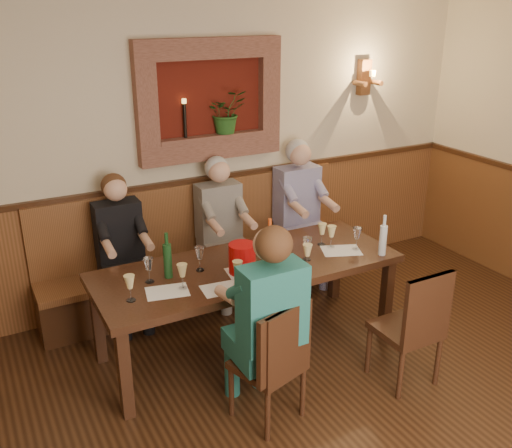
% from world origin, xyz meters
% --- Properties ---
extents(room_shell, '(6.04, 6.04, 2.82)m').
position_xyz_m(room_shell, '(0.00, 0.00, 1.89)').
color(room_shell, beige).
rests_on(room_shell, ground).
extents(wainscoting, '(6.02, 6.02, 1.15)m').
position_xyz_m(wainscoting, '(0.00, -0.00, 0.59)').
color(wainscoting, brown).
rests_on(wainscoting, ground).
extents(wall_niche, '(1.36, 0.30, 1.06)m').
position_xyz_m(wall_niche, '(0.24, 2.94, 1.81)').
color(wall_niche, '#4E130B').
rests_on(wall_niche, ground).
extents(wall_sconce, '(0.25, 0.20, 0.35)m').
position_xyz_m(wall_sconce, '(1.90, 2.93, 1.94)').
color(wall_sconce, brown).
rests_on(wall_sconce, ground).
extents(dining_table, '(2.40, 0.90, 0.75)m').
position_xyz_m(dining_table, '(0.00, 1.85, 0.68)').
color(dining_table, black).
rests_on(dining_table, ground).
extents(bench, '(3.00, 0.45, 1.11)m').
position_xyz_m(bench, '(0.00, 2.79, 0.33)').
color(bench, '#381E0F').
rests_on(bench, ground).
extents(chair_near_left, '(0.50, 0.50, 0.91)m').
position_xyz_m(chair_near_left, '(-0.27, 1.02, 0.26)').
color(chair_near_left, black).
rests_on(chair_near_left, ground).
extents(chair_near_right, '(0.42, 0.42, 0.94)m').
position_xyz_m(chair_near_right, '(0.82, 0.91, 0.27)').
color(chair_near_right, black).
rests_on(chair_near_right, ground).
extents(person_bench_left, '(0.39, 0.47, 1.35)m').
position_xyz_m(person_bench_left, '(-0.76, 2.69, 0.55)').
color(person_bench_left, black).
rests_on(person_bench_left, ground).
extents(person_bench_mid, '(0.40, 0.49, 1.38)m').
position_xyz_m(person_bench_mid, '(0.18, 2.69, 0.57)').
color(person_bench_mid, '#514C4A').
rests_on(person_bench_mid, ground).
extents(person_bench_right, '(0.43, 0.52, 1.44)m').
position_xyz_m(person_bench_right, '(1.03, 2.69, 0.60)').
color(person_bench_right, navy).
rests_on(person_bench_right, ground).
extents(person_chair_front, '(0.42, 0.52, 1.43)m').
position_xyz_m(person_chair_front, '(-0.27, 1.07, 0.59)').
color(person_chair_front, '#1B545E').
rests_on(person_chair_front, ground).
extents(spittoon_bucket, '(0.23, 0.23, 0.23)m').
position_xyz_m(spittoon_bucket, '(-0.10, 1.74, 0.87)').
color(spittoon_bucket, '#BC0B0B').
rests_on(spittoon_bucket, dining_table).
extents(wine_bottle_green_a, '(0.09, 0.09, 0.38)m').
position_xyz_m(wine_bottle_green_a, '(0.15, 1.76, 0.91)').
color(wine_bottle_green_a, '#19471E').
rests_on(wine_bottle_green_a, dining_table).
extents(wine_bottle_green_b, '(0.08, 0.08, 0.35)m').
position_xyz_m(wine_bottle_green_b, '(-0.62, 1.93, 0.89)').
color(wine_bottle_green_b, '#19471E').
rests_on(wine_bottle_green_b, dining_table).
extents(water_bottle, '(0.08, 0.08, 0.34)m').
position_xyz_m(water_bottle, '(1.04, 1.50, 0.88)').
color(water_bottle, silver).
rests_on(water_bottle, dining_table).
extents(tasting_sheet_a, '(0.33, 0.27, 0.00)m').
position_xyz_m(tasting_sheet_a, '(-0.71, 1.71, 0.75)').
color(tasting_sheet_a, white).
rests_on(tasting_sheet_a, dining_table).
extents(tasting_sheet_b, '(0.32, 0.25, 0.00)m').
position_xyz_m(tasting_sheet_b, '(-0.07, 1.73, 0.75)').
color(tasting_sheet_b, white).
rests_on(tasting_sheet_b, dining_table).
extents(tasting_sheet_c, '(0.37, 0.32, 0.00)m').
position_xyz_m(tasting_sheet_c, '(0.80, 1.71, 0.75)').
color(tasting_sheet_c, white).
rests_on(tasting_sheet_c, dining_table).
extents(tasting_sheet_d, '(0.30, 0.23, 0.00)m').
position_xyz_m(tasting_sheet_d, '(-0.35, 1.57, 0.75)').
color(tasting_sheet_d, white).
rests_on(tasting_sheet_d, dining_table).
extents(wine_glass_0, '(0.08, 0.08, 0.19)m').
position_xyz_m(wine_glass_0, '(-0.98, 1.71, 0.85)').
color(wine_glass_0, '#DBC883').
rests_on(wine_glass_0, dining_table).
extents(wine_glass_1, '(0.08, 0.08, 0.19)m').
position_xyz_m(wine_glass_1, '(-0.77, 1.92, 0.85)').
color(wine_glass_1, white).
rests_on(wine_glass_1, dining_table).
extents(wine_glass_2, '(0.08, 0.08, 0.19)m').
position_xyz_m(wine_glass_2, '(-0.60, 1.71, 0.85)').
color(wine_glass_2, '#DBC883').
rests_on(wine_glass_2, dining_table).
extents(wine_glass_3, '(0.08, 0.08, 0.19)m').
position_xyz_m(wine_glass_3, '(-0.37, 1.92, 0.85)').
color(wine_glass_3, white).
rests_on(wine_glass_3, dining_table).
extents(wine_glass_4, '(0.08, 0.08, 0.19)m').
position_xyz_m(wine_glass_4, '(-0.04, 1.73, 0.85)').
color(wine_glass_4, '#DBC883').
rests_on(wine_glass_4, dining_table).
extents(wine_glass_5, '(0.08, 0.08, 0.19)m').
position_xyz_m(wine_glass_5, '(0.25, 1.90, 0.85)').
color(wine_glass_5, '#DBC883').
rests_on(wine_glass_5, dining_table).
extents(wine_glass_6, '(0.08, 0.08, 0.19)m').
position_xyz_m(wine_glass_6, '(0.45, 1.70, 0.85)').
color(wine_glass_6, white).
rests_on(wine_glass_6, dining_table).
extents(wine_glass_7, '(0.08, 0.08, 0.19)m').
position_xyz_m(wine_glass_7, '(0.72, 1.89, 0.85)').
color(wine_glass_7, '#DBC883').
rests_on(wine_glass_7, dining_table).
extents(wine_glass_8, '(0.08, 0.08, 0.19)m').
position_xyz_m(wine_glass_8, '(0.92, 1.68, 0.85)').
color(wine_glass_8, white).
rests_on(wine_glass_8, dining_table).
extents(wine_glass_9, '(0.08, 0.08, 0.19)m').
position_xyz_m(wine_glass_9, '(-0.23, 1.57, 0.85)').
color(wine_glass_9, '#DBC883').
rests_on(wine_glass_9, dining_table).
extents(wine_glass_10, '(0.08, 0.08, 0.19)m').
position_xyz_m(wine_glass_10, '(0.38, 1.58, 0.85)').
color(wine_glass_10, '#DBC883').
rests_on(wine_glass_10, dining_table).
extents(wine_glass_11, '(0.08, 0.08, 0.19)m').
position_xyz_m(wine_glass_11, '(0.76, 1.81, 0.85)').
color(wine_glass_11, '#DBC883').
rests_on(wine_glass_11, dining_table).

